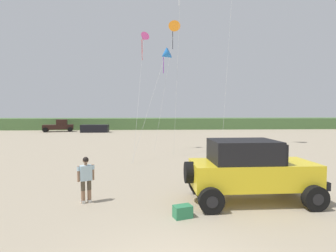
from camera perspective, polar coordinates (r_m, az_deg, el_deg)
name	(u,v)px	position (r m, az deg, el deg)	size (l,w,h in m)	color
dune_ridge	(153,123)	(50.26, -3.22, 0.59)	(90.00, 7.22, 2.00)	#4C703D
jeep	(250,169)	(10.07, 17.56, -8.94)	(4.87, 2.43, 2.26)	yellow
person_watching	(86,177)	(9.99, -17.52, -10.59)	(0.57, 0.43, 1.67)	#8C664C
cooler_box	(183,212)	(8.51, 3.23, -18.18)	(0.56, 0.36, 0.38)	#2D7F51
distant_pickup	(59,126)	(46.07, -22.70, 0.02)	(4.93, 3.39, 1.98)	black
distant_sedan	(95,129)	(42.70, -15.70, -0.53)	(4.20, 1.70, 1.20)	black
kite_yellow_diamond	(174,28)	(25.56, 1.39, 20.58)	(2.64, 3.96, 11.67)	orange
kite_purple_stunt	(144,38)	(23.00, -5.32, 18.62)	(1.16, 6.39, 9.94)	#E04C93
kite_blue_swept	(165,55)	(20.72, -0.59, 15.32)	(2.88, 4.64, 8.18)	blue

